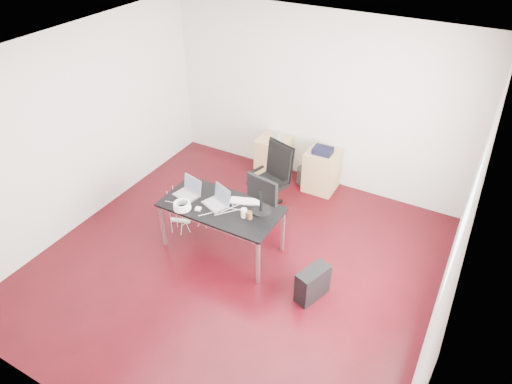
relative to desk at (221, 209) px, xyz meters
The scene contains 18 objects.
room_shell 0.84m from the desk, 27.55° to the right, with size 5.00×5.00×5.00m.
desk is the anchor object (origin of this frame).
office_chair 1.17m from the desk, 81.45° to the left, with size 0.60×0.62×1.08m.
filing_cabinet_left 2.08m from the desk, 97.19° to the left, with size 0.50×0.50×0.70m, color tan.
filing_cabinet_right 2.16m from the desk, 72.79° to the left, with size 0.50×0.50×0.70m, color tan.
pc_tower 1.53m from the desk, ahead, with size 0.20×0.45×0.44m, color black.
wastebasket 2.15m from the desk, 81.22° to the left, with size 0.24×0.24×0.28m, color black.
power_strip 1.12m from the desk, 168.53° to the left, with size 0.30×0.06×0.04m, color white.
laptop_left 0.54m from the desk, behind, with size 0.38×0.32×0.23m.
laptop_right 0.13m from the desk, 160.55° to the left, with size 0.40×0.36×0.23m.
monitor 0.64m from the desk, 17.77° to the left, with size 0.45×0.26×0.51m.
keyboard 0.35m from the desk, 43.72° to the left, with size 0.44×0.14×0.02m, color white.
cup_white 0.40m from the desk, ahead, with size 0.08×0.08×0.12m, color white.
cup_brown 0.47m from the desk, ahead, with size 0.08×0.08×0.10m, color brown.
cable_coil 0.52m from the desk, 143.73° to the right, with size 0.24×0.24×0.11m.
power_adapter 0.31m from the desk, 135.93° to the right, with size 0.07×0.07×0.03m, color white.
speaker 1.98m from the desk, 94.77° to the left, with size 0.09×0.08×0.18m, color #9E9E9E.
navy_garment 2.08m from the desk, 72.30° to the left, with size 0.30×0.24×0.09m, color black.
Camera 1 is at (2.40, -3.79, 4.35)m, focal length 32.00 mm.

